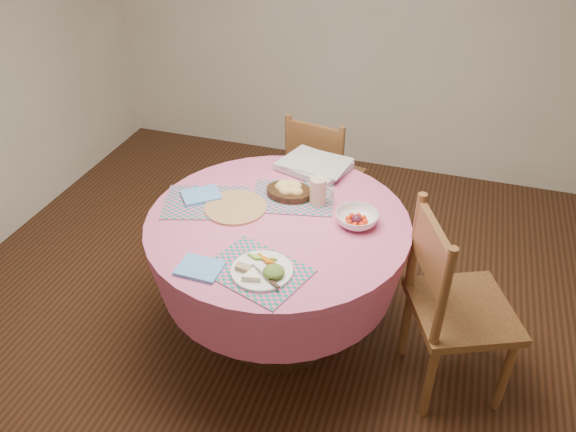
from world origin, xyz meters
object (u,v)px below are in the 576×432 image
object	(u,v)px
chair_back	(322,175)
fruit_bowl	(357,219)
dining_table	(278,252)
bread_bowl	(289,189)
chair_right	(452,303)
wicker_trivet	(236,207)
dinner_plate	(263,270)
latte_mug	(319,191)

from	to	relation	value
chair_back	fruit_bowl	xyz separation A→B (m)	(0.38, -0.84, 0.31)
dining_table	bread_bowl	xyz separation A→B (m)	(-0.01, 0.21, 0.23)
chair_right	wicker_trivet	size ratio (longest dim) A/B	3.27
dinner_plate	bread_bowl	world-z (taller)	bread_bowl
wicker_trivet	fruit_bowl	size ratio (longest dim) A/B	1.17
dinner_plate	chair_right	bearing A→B (deg)	23.19
chair_back	latte_mug	size ratio (longest dim) A/B	6.53
latte_mug	fruit_bowl	bearing A→B (deg)	-26.84
chair_back	wicker_trivet	distance (m)	0.96
chair_back	latte_mug	world-z (taller)	same
chair_back	fruit_bowl	distance (m)	0.98
latte_mug	chair_back	bearing A→B (deg)	102.87
chair_right	fruit_bowl	xyz separation A→B (m)	(-0.48, 0.13, 0.27)
chair_right	wicker_trivet	world-z (taller)	chair_right
latte_mug	fruit_bowl	size ratio (longest dim) A/B	0.53
wicker_trivet	bread_bowl	distance (m)	0.28
wicker_trivet	bread_bowl	world-z (taller)	bread_bowl
chair_right	dinner_plate	distance (m)	0.87
dining_table	chair_right	size ratio (longest dim) A/B	1.26
chair_right	bread_bowl	world-z (taller)	chair_right
bread_bowl	fruit_bowl	distance (m)	0.39
chair_back	wicker_trivet	world-z (taller)	chair_back
dinner_plate	fruit_bowl	xyz separation A→B (m)	(0.29, 0.46, 0.01)
dining_table	bread_bowl	world-z (taller)	bread_bowl
chair_right	dinner_plate	bearing A→B (deg)	89.36
chair_back	dinner_plate	distance (m)	1.35
bread_bowl	dinner_plate	bearing A→B (deg)	-82.58
chair_back	dining_table	bearing A→B (deg)	101.14
chair_back	fruit_bowl	world-z (taller)	chair_back
chair_right	latte_mug	world-z (taller)	chair_right
dining_table	wicker_trivet	size ratio (longest dim) A/B	4.13
wicker_trivet	latte_mug	size ratio (longest dim) A/B	2.20
dining_table	chair_right	distance (m)	0.84
chair_back	latte_mug	bearing A→B (deg)	112.59
chair_right	chair_back	xyz separation A→B (m)	(-0.86, 0.98, -0.05)
dinner_plate	latte_mug	world-z (taller)	latte_mug
wicker_trivet	latte_mug	distance (m)	0.41
chair_back	latte_mug	distance (m)	0.84
wicker_trivet	bread_bowl	xyz separation A→B (m)	(0.21, 0.18, 0.03)
dining_table	fruit_bowl	bearing A→B (deg)	11.66
wicker_trivet	dinner_plate	xyz separation A→B (m)	(0.29, -0.42, 0.02)
chair_back	wicker_trivet	bearing A→B (deg)	87.07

